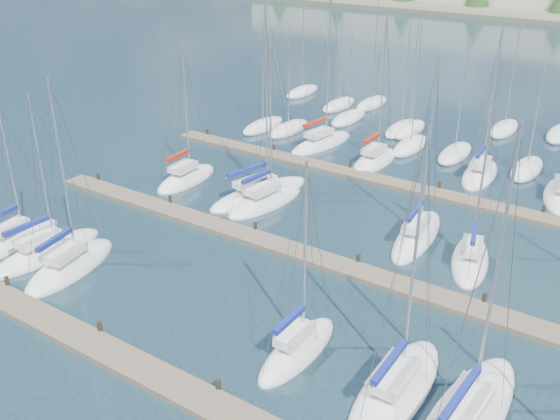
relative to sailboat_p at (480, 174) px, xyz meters
The scene contains 19 objects.
ground 24.71m from the sailboat_p, 103.32° to the left, with size 400.00×400.00×0.00m, color #203741.
dock_near 34.42m from the sailboat_p, 99.52° to the right, with size 44.00×1.93×1.10m.
dock_mid 20.74m from the sailboat_p, 105.93° to the right, with size 44.00×1.93×1.10m.
dock_far 8.23m from the sailboat_p, 133.76° to the right, with size 44.00×1.93×1.10m.
sailboat_p is the anchor object (origin of this frame).
sailboat_j 18.90m from the sailboat_p, 129.19° to the right, with size 3.60×8.00×13.08m.
sailboat_b 34.94m from the sailboat_p, 123.47° to the right, with size 2.97×8.23×11.33m.
sailboat_k 13.49m from the sailboat_p, 90.26° to the right, with size 3.19×8.71×13.00m.
sailboat_h 24.79m from the sailboat_p, 143.81° to the right, with size 3.08×7.04×11.81m.
sailboat_f 29.62m from the sailboat_p, 73.48° to the right, with size 3.36×10.29×14.26m.
sailboat_a 36.73m from the sailboat_p, 127.35° to the right, with size 2.86×7.18×10.36m.
sailboat_i 19.02m from the sailboat_p, 133.69° to the right, with size 5.03×10.02×15.51m.
sailboat_n 15.12m from the sailboat_p, behind, with size 3.76×8.74×15.16m.
sailboat_e 28.86m from the sailboat_p, 79.82° to the right, with size 2.83×8.56×13.55m.
sailboat_d 28.51m from the sailboat_p, 90.47° to the right, with size 2.02×6.46×10.98m.
sailboat_l 15.28m from the sailboat_p, 74.53° to the right, with size 3.97×7.32×10.89m.
sailboat_o 9.06m from the sailboat_p, 166.57° to the right, with size 2.62×7.08×13.39m.
sailboat_c 33.75m from the sailboat_p, 119.35° to the right, with size 4.27×8.00×12.78m.
distant_boats 12.71m from the sailboat_p, 142.12° to the left, with size 36.93×20.75×13.30m.
Camera 1 is at (18.88, -14.16, 20.24)m, focal length 40.00 mm.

